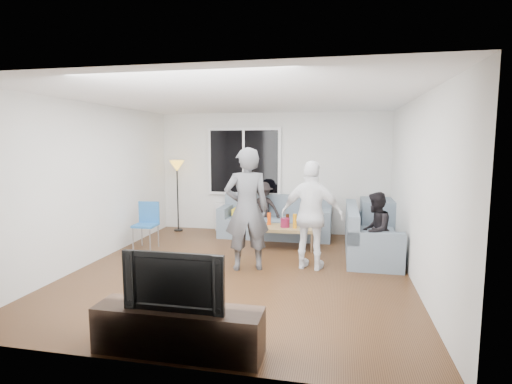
% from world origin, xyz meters
% --- Properties ---
extents(floor, '(5.00, 5.50, 0.04)m').
position_xyz_m(floor, '(0.00, 0.00, -0.02)').
color(floor, '#56351C').
rests_on(floor, ground).
extents(ceiling, '(5.00, 5.50, 0.04)m').
position_xyz_m(ceiling, '(0.00, 0.00, 2.62)').
color(ceiling, white).
rests_on(ceiling, ground).
extents(wall_back, '(5.00, 0.04, 2.60)m').
position_xyz_m(wall_back, '(0.00, 2.77, 1.30)').
color(wall_back, silver).
rests_on(wall_back, ground).
extents(wall_front, '(5.00, 0.04, 2.60)m').
position_xyz_m(wall_front, '(0.00, -2.77, 1.30)').
color(wall_front, silver).
rests_on(wall_front, ground).
extents(wall_left, '(0.04, 5.50, 2.60)m').
position_xyz_m(wall_left, '(-2.52, 0.00, 1.30)').
color(wall_left, silver).
rests_on(wall_left, ground).
extents(wall_right, '(0.04, 5.50, 2.60)m').
position_xyz_m(wall_right, '(2.52, 0.00, 1.30)').
color(wall_right, silver).
rests_on(wall_right, ground).
extents(window_frame, '(1.62, 0.06, 1.47)m').
position_xyz_m(window_frame, '(-0.60, 2.69, 1.55)').
color(window_frame, white).
rests_on(window_frame, wall_back).
extents(window_glass, '(1.50, 0.02, 1.35)m').
position_xyz_m(window_glass, '(-0.60, 2.65, 1.55)').
color(window_glass, black).
rests_on(window_glass, window_frame).
extents(window_mullion, '(0.05, 0.03, 1.35)m').
position_xyz_m(window_mullion, '(-0.60, 2.64, 1.55)').
color(window_mullion, white).
rests_on(window_mullion, window_frame).
extents(radiator, '(1.30, 0.12, 0.62)m').
position_xyz_m(radiator, '(-0.60, 2.65, 0.31)').
color(radiator, silver).
rests_on(radiator, floor).
extents(potted_plant, '(0.26, 0.24, 0.40)m').
position_xyz_m(potted_plant, '(-0.13, 2.62, 0.82)').
color(potted_plant, '#325C24').
rests_on(potted_plant, radiator).
extents(vase, '(0.19, 0.19, 0.16)m').
position_xyz_m(vase, '(-0.68, 2.62, 0.70)').
color(vase, white).
rests_on(vase, radiator).
extents(sofa_back_section, '(2.30, 0.85, 0.85)m').
position_xyz_m(sofa_back_section, '(0.16, 2.27, 0.42)').
color(sofa_back_section, slate).
rests_on(sofa_back_section, floor).
extents(sofa_right_section, '(2.00, 0.85, 0.85)m').
position_xyz_m(sofa_right_section, '(2.02, 1.24, 0.42)').
color(sofa_right_section, slate).
rests_on(sofa_right_section, floor).
extents(sofa_corner, '(0.85, 0.85, 0.85)m').
position_xyz_m(sofa_corner, '(2.31, 2.27, 0.42)').
color(sofa_corner, slate).
rests_on(sofa_corner, floor).
extents(cushion_yellow, '(0.38, 0.32, 0.14)m').
position_xyz_m(cushion_yellow, '(-0.54, 2.25, 0.51)').
color(cushion_yellow, yellow).
rests_on(cushion_yellow, sofa_back_section).
extents(cushion_red, '(0.40, 0.34, 0.13)m').
position_xyz_m(cushion_red, '(-0.53, 2.33, 0.51)').
color(cushion_red, maroon).
rests_on(cushion_red, sofa_back_section).
extents(coffee_table, '(1.13, 0.66, 0.40)m').
position_xyz_m(coffee_table, '(0.50, 1.46, 0.20)').
color(coffee_table, '#A68A50').
rests_on(coffee_table, floor).
extents(pitcher, '(0.17, 0.17, 0.17)m').
position_xyz_m(pitcher, '(0.48, 1.41, 0.49)').
color(pitcher, maroon).
rests_on(pitcher, coffee_table).
extents(side_chair, '(0.42, 0.42, 0.86)m').
position_xyz_m(side_chair, '(-2.05, 0.86, 0.43)').
color(side_chair, '#2766AB').
rests_on(side_chair, floor).
extents(floor_lamp, '(0.32, 0.32, 1.56)m').
position_xyz_m(floor_lamp, '(-2.05, 2.40, 0.78)').
color(floor_lamp, gold).
rests_on(floor_lamp, floor).
extents(player_left, '(0.80, 0.66, 1.89)m').
position_xyz_m(player_left, '(0.07, 0.06, 0.95)').
color(player_left, '#4B4C50').
rests_on(player_left, floor).
extents(player_right, '(1.05, 0.60, 1.69)m').
position_xyz_m(player_right, '(1.05, 0.29, 0.85)').
color(player_right, white).
rests_on(player_right, floor).
extents(spectator_right, '(0.61, 0.70, 1.20)m').
position_xyz_m(spectator_right, '(2.02, 0.53, 0.60)').
color(spectator_right, black).
rests_on(spectator_right, floor).
extents(spectator_back, '(0.76, 0.46, 1.15)m').
position_xyz_m(spectator_back, '(-0.10, 2.30, 0.57)').
color(spectator_back, black).
rests_on(spectator_back, floor).
extents(tv_console, '(1.60, 0.40, 0.44)m').
position_xyz_m(tv_console, '(0.00, -2.50, 0.22)').
color(tv_console, '#2E2117').
rests_on(tv_console, floor).
extents(television, '(0.96, 0.13, 0.55)m').
position_xyz_m(television, '(0.00, -2.50, 0.72)').
color(television, black).
rests_on(television, tv_console).
extents(bottle_c, '(0.07, 0.07, 0.22)m').
position_xyz_m(bottle_c, '(0.50, 1.60, 0.51)').
color(bottle_c, '#32180B').
rests_on(bottle_c, coffee_table).
extents(bottle_e, '(0.07, 0.07, 0.19)m').
position_xyz_m(bottle_e, '(0.82, 1.59, 0.49)').
color(bottle_e, black).
rests_on(bottle_e, coffee_table).
extents(bottle_a, '(0.07, 0.07, 0.23)m').
position_xyz_m(bottle_a, '(0.16, 1.56, 0.52)').
color(bottle_a, '#F64E0E').
rests_on(bottle_a, coffee_table).
extents(bottle_d, '(0.07, 0.07, 0.27)m').
position_xyz_m(bottle_d, '(0.67, 1.36, 0.53)').
color(bottle_d, orange).
rests_on(bottle_d, coffee_table).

